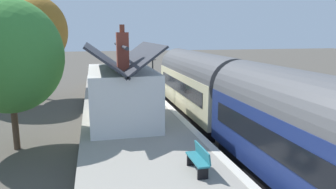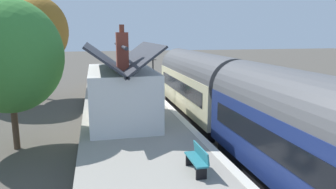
{
  "view_description": "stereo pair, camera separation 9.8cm",
  "coord_description": "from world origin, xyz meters",
  "px_view_note": "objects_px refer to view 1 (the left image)",
  "views": [
    {
      "loc": [
        -19.99,
        5.76,
        5.53
      ],
      "look_at": [
        -2.03,
        1.5,
        1.91
      ],
      "focal_mm": 33.64,
      "sensor_mm": 36.0,
      "label": 1
    },
    {
      "loc": [
        -20.01,
        5.66,
        5.53
      ],
      "look_at": [
        -2.03,
        1.5,
        1.91
      ],
      "focal_mm": 33.64,
      "sensor_mm": 36.0,
      "label": 2
    }
  ],
  "objects_px": {
    "planter_under_sign": "(123,90)",
    "planter_corner_building": "(96,78)",
    "lamp_post_platform": "(153,66)",
    "planter_by_door": "(142,91)",
    "tree_mid_background": "(8,56)",
    "station_sign_board": "(145,79)",
    "train": "(236,102)",
    "station_building": "(122,92)",
    "bench_mid_platform": "(135,85)",
    "bench_by_lamp": "(126,77)",
    "tree_far_left": "(38,31)",
    "bench_near_building": "(199,158)"
  },
  "relations": [
    {
      "from": "planter_under_sign",
      "to": "planter_corner_building",
      "type": "bearing_deg",
      "value": 15.21
    },
    {
      "from": "station_sign_board",
      "to": "tree_mid_background",
      "type": "bearing_deg",
      "value": 135.48
    },
    {
      "from": "planter_under_sign",
      "to": "station_sign_board",
      "type": "height_order",
      "value": "station_sign_board"
    },
    {
      "from": "bench_mid_platform",
      "to": "lamp_post_platform",
      "type": "height_order",
      "value": "lamp_post_platform"
    },
    {
      "from": "planter_under_sign",
      "to": "tree_mid_background",
      "type": "relative_size",
      "value": 0.1
    },
    {
      "from": "train",
      "to": "tree_mid_background",
      "type": "xyz_separation_m",
      "value": [
        2.0,
        10.44,
        2.27
      ]
    },
    {
      "from": "bench_mid_platform",
      "to": "planter_under_sign",
      "type": "xyz_separation_m",
      "value": [
        -1.69,
        1.13,
        -0.08
      ]
    },
    {
      "from": "planter_by_door",
      "to": "tree_far_left",
      "type": "distance_m",
      "value": 10.25
    },
    {
      "from": "bench_near_building",
      "to": "planter_corner_building",
      "type": "height_order",
      "value": "bench_near_building"
    },
    {
      "from": "planter_under_sign",
      "to": "tree_mid_background",
      "type": "distance_m",
      "value": 10.02
    },
    {
      "from": "bench_by_lamp",
      "to": "bench_mid_platform",
      "type": "height_order",
      "value": "same"
    },
    {
      "from": "planter_by_door",
      "to": "lamp_post_platform",
      "type": "distance_m",
      "value": 2.56
    },
    {
      "from": "planter_under_sign",
      "to": "station_sign_board",
      "type": "distance_m",
      "value": 1.87
    },
    {
      "from": "bench_by_lamp",
      "to": "bench_mid_platform",
      "type": "xyz_separation_m",
      "value": [
        -4.96,
        -0.22,
        0.0
      ]
    },
    {
      "from": "tree_far_left",
      "to": "train",
      "type": "bearing_deg",
      "value": -142.62
    },
    {
      "from": "station_building",
      "to": "lamp_post_platform",
      "type": "bearing_deg",
      "value": -26.89
    },
    {
      "from": "bench_near_building",
      "to": "station_sign_board",
      "type": "xyz_separation_m",
      "value": [
        14.0,
        -0.45,
        0.71
      ]
    },
    {
      "from": "station_building",
      "to": "tree_far_left",
      "type": "relative_size",
      "value": 0.8
    },
    {
      "from": "planter_corner_building",
      "to": "tree_mid_background",
      "type": "bearing_deg",
      "value": 164.97
    },
    {
      "from": "bench_by_lamp",
      "to": "lamp_post_platform",
      "type": "xyz_separation_m",
      "value": [
        -8.12,
        -1.08,
        1.88
      ]
    },
    {
      "from": "bench_by_lamp",
      "to": "planter_by_door",
      "type": "distance_m",
      "value": 6.72
    },
    {
      "from": "train",
      "to": "lamp_post_platform",
      "type": "bearing_deg",
      "value": 17.98
    },
    {
      "from": "planter_by_door",
      "to": "tree_far_left",
      "type": "height_order",
      "value": "tree_far_left"
    },
    {
      "from": "train",
      "to": "bench_by_lamp",
      "type": "distance_m",
      "value": 16.58
    },
    {
      "from": "bench_mid_platform",
      "to": "planter_corner_building",
      "type": "relative_size",
      "value": 1.97
    },
    {
      "from": "planter_by_door",
      "to": "planter_corner_building",
      "type": "relative_size",
      "value": 0.89
    },
    {
      "from": "planter_under_sign",
      "to": "lamp_post_platform",
      "type": "distance_m",
      "value": 3.16
    },
    {
      "from": "bench_near_building",
      "to": "planter_under_sign",
      "type": "xyz_separation_m",
      "value": [
        13.83,
        1.24,
        -0.08
      ]
    },
    {
      "from": "planter_corner_building",
      "to": "tree_mid_background",
      "type": "relative_size",
      "value": 0.1
    },
    {
      "from": "train",
      "to": "tree_far_left",
      "type": "distance_m",
      "value": 18.41
    },
    {
      "from": "planter_under_sign",
      "to": "tree_mid_background",
      "type": "xyz_separation_m",
      "value": [
        -7.49,
        5.85,
        3.18
      ]
    },
    {
      "from": "planter_by_door",
      "to": "bench_by_lamp",
      "type": "bearing_deg",
      "value": 4.26
    },
    {
      "from": "bench_mid_platform",
      "to": "bench_near_building",
      "type": "bearing_deg",
      "value": -179.57
    },
    {
      "from": "bench_mid_platform",
      "to": "station_sign_board",
      "type": "distance_m",
      "value": 1.76
    },
    {
      "from": "planter_by_door",
      "to": "tree_mid_background",
      "type": "xyz_separation_m",
      "value": [
        -7.44,
        7.26,
        3.27
      ]
    },
    {
      "from": "bench_by_lamp",
      "to": "planter_corner_building",
      "type": "xyz_separation_m",
      "value": [
        0.45,
        2.84,
        -0.1
      ]
    },
    {
      "from": "train",
      "to": "bench_by_lamp",
      "type": "height_order",
      "value": "train"
    },
    {
      "from": "bench_mid_platform",
      "to": "lamp_post_platform",
      "type": "distance_m",
      "value": 3.78
    },
    {
      "from": "train",
      "to": "station_sign_board",
      "type": "bearing_deg",
      "value": 16.71
    },
    {
      "from": "station_sign_board",
      "to": "planter_under_sign",
      "type": "bearing_deg",
      "value": 95.81
    },
    {
      "from": "bench_by_lamp",
      "to": "lamp_post_platform",
      "type": "relative_size",
      "value": 0.42
    },
    {
      "from": "lamp_post_platform",
      "to": "tree_far_left",
      "type": "xyz_separation_m",
      "value": [
        6.34,
        8.37,
        2.43
      ]
    },
    {
      "from": "tree_mid_background",
      "to": "planter_corner_building",
      "type": "bearing_deg",
      "value": -15.03
    },
    {
      "from": "bench_near_building",
      "to": "planter_under_sign",
      "type": "bearing_deg",
      "value": 5.14
    },
    {
      "from": "tree_far_left",
      "to": "tree_mid_background",
      "type": "bearing_deg",
      "value": -177.51
    },
    {
      "from": "lamp_post_platform",
      "to": "planter_under_sign",
      "type": "bearing_deg",
      "value": 53.5
    },
    {
      "from": "train",
      "to": "tree_far_left",
      "type": "relative_size",
      "value": 2.61
    },
    {
      "from": "lamp_post_platform",
      "to": "tree_far_left",
      "type": "height_order",
      "value": "tree_far_left"
    },
    {
      "from": "planter_under_sign",
      "to": "train",
      "type": "bearing_deg",
      "value": -154.19
    },
    {
      "from": "train",
      "to": "station_building",
      "type": "distance_m",
      "value": 5.96
    }
  ]
}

